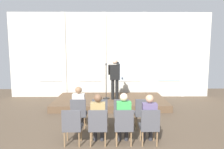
{
  "coord_description": "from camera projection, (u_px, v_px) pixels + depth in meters",
  "views": [
    {
      "loc": [
        -0.04,
        -3.4,
        2.4
      ],
      "look_at": [
        0.06,
        3.92,
        1.5
      ],
      "focal_mm": 32.26,
      "sensor_mm": 36.0,
      "label": 1
    }
  ],
  "objects": [
    {
      "name": "audience_r1_c2",
      "position": [
        124.0,
        116.0,
        5.08
      ],
      "size": [
        0.36,
        0.39,
        1.33
      ],
      "color": "#2D2D33",
      "rests_on": "ground"
    },
    {
      "name": "chair_r1_c2",
      "position": [
        124.0,
        125.0,
        5.03
      ],
      "size": [
        0.46,
        0.44,
        0.94
      ],
      "color": "olive",
      "rests_on": "ground"
    },
    {
      "name": "rear_partition",
      "position": [
        111.0,
        55.0,
        10.15
      ],
      "size": [
        10.08,
        0.14,
        4.24
      ],
      "color": "beige",
      "rests_on": "ground"
    },
    {
      "name": "chair_r0_c1",
      "position": [
        100.0,
        112.0,
        6.09
      ],
      "size": [
        0.46,
        0.44,
        0.94
      ],
      "color": "olive",
      "rests_on": "ground"
    },
    {
      "name": "chair_r0_c3",
      "position": [
        142.0,
        112.0,
        6.1
      ],
      "size": [
        0.46,
        0.44,
        0.94
      ],
      "color": "olive",
      "rests_on": "ground"
    },
    {
      "name": "stage_platform",
      "position": [
        110.0,
        101.0,
        8.86
      ],
      "size": [
        4.77,
        2.5,
        0.27
      ],
      "primitive_type": "cube",
      "color": "brown",
      "rests_on": "ground"
    },
    {
      "name": "speaker",
      "position": [
        115.0,
        76.0,
        8.6
      ],
      "size": [
        0.52,
        0.69,
        1.74
      ],
      "color": "black",
      "rests_on": "stage_platform"
    },
    {
      "name": "chair_r0_c0",
      "position": [
        79.0,
        112.0,
        6.08
      ],
      "size": [
        0.46,
        0.44,
        0.94
      ],
      "color": "olive",
      "rests_on": "ground"
    },
    {
      "name": "chair_r1_c0",
      "position": [
        72.0,
        125.0,
        5.01
      ],
      "size": [
        0.46,
        0.44,
        0.94
      ],
      "color": "olive",
      "rests_on": "ground"
    },
    {
      "name": "audience_r1_c3",
      "position": [
        149.0,
        116.0,
        5.1
      ],
      "size": [
        0.36,
        0.39,
        1.29
      ],
      "color": "#2D2D33",
      "rests_on": "ground"
    },
    {
      "name": "audience_r1_c1",
      "position": [
        98.0,
        116.0,
        5.08
      ],
      "size": [
        0.36,
        0.39,
        1.31
      ],
      "color": "#2D2D33",
      "rests_on": "ground"
    },
    {
      "name": "audience_r0_c0",
      "position": [
        79.0,
        105.0,
        6.14
      ],
      "size": [
        0.36,
        0.39,
        1.29
      ],
      "color": "#2D2D33",
      "rests_on": "ground"
    },
    {
      "name": "chair_r1_c1",
      "position": [
        98.0,
        125.0,
        5.02
      ],
      "size": [
        0.46,
        0.44,
        0.94
      ],
      "color": "olive",
      "rests_on": "ground"
    },
    {
      "name": "chair_r1_c3",
      "position": [
        149.0,
        125.0,
        5.04
      ],
      "size": [
        0.46,
        0.44,
        0.94
      ],
      "color": "olive",
      "rests_on": "ground"
    },
    {
      "name": "mic_stand",
      "position": [
        106.0,
        91.0,
        8.79
      ],
      "size": [
        0.28,
        0.28,
        1.55
      ],
      "color": "black",
      "rests_on": "stage_platform"
    },
    {
      "name": "chair_r0_c2",
      "position": [
        121.0,
        112.0,
        6.09
      ],
      "size": [
        0.46,
        0.44,
        0.94
      ],
      "color": "olive",
      "rests_on": "ground"
    }
  ]
}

